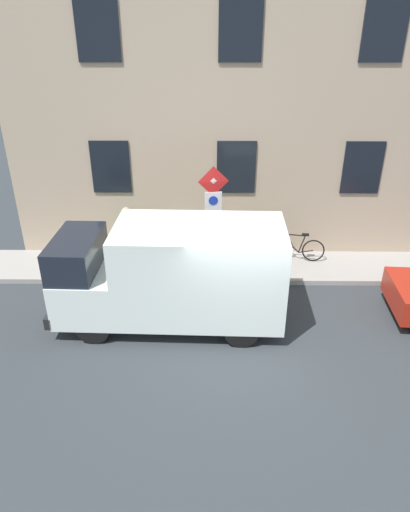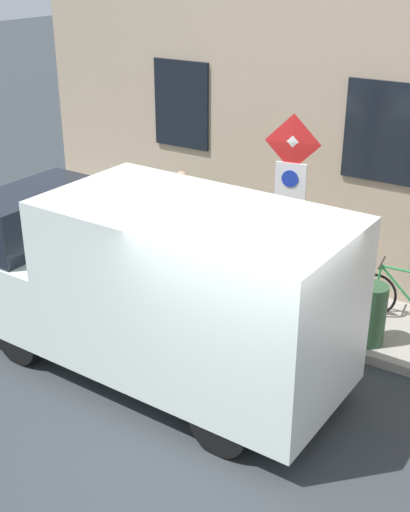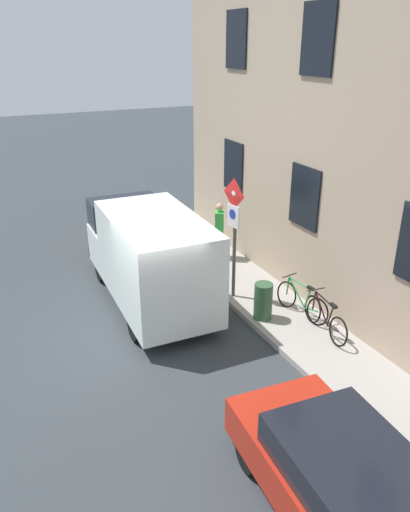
% 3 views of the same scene
% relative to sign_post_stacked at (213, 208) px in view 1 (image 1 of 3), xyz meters
% --- Properties ---
extents(ground_plane, '(80.00, 80.00, 0.00)m').
position_rel_sign_post_stacked_xyz_m(ground_plane, '(-2.76, -0.66, -2.19)').
color(ground_plane, '#31373B').
extents(sidewalk_slab, '(1.81, 14.98, 0.14)m').
position_rel_sign_post_stacked_xyz_m(sidewalk_slab, '(0.69, -0.66, -2.12)').
color(sidewalk_slab, '#9D9790').
rests_on(sidewalk_slab, ground_plane).
extents(building_facade, '(0.75, 12.98, 8.76)m').
position_rel_sign_post_stacked_xyz_m(building_facade, '(1.95, -0.66, 2.19)').
color(building_facade, tan).
rests_on(building_facade, ground_plane).
extents(sign_post_stacked, '(0.18, 0.56, 3.04)m').
position_rel_sign_post_stacked_xyz_m(sign_post_stacked, '(0.00, 0.00, 0.00)').
color(sign_post_stacked, '#474C47').
rests_on(sign_post_stacked, sidewalk_slab).
extents(delivery_van, '(2.15, 5.39, 2.50)m').
position_rel_sign_post_stacked_xyz_m(delivery_van, '(-1.92, 0.91, -0.86)').
color(delivery_van, white).
rests_on(delivery_van, ground_plane).
extents(bicycle_black, '(0.46, 1.71, 0.89)m').
position_rel_sign_post_stacked_xyz_m(bicycle_black, '(1.05, -2.45, -1.68)').
color(bicycle_black, black).
rests_on(bicycle_black, sidewalk_slab).
extents(bicycle_green, '(0.50, 1.71, 0.89)m').
position_rel_sign_post_stacked_xyz_m(bicycle_green, '(1.05, -1.56, -1.68)').
color(bicycle_green, black).
rests_on(bicycle_green, sidewalk_slab).
extents(pedestrian, '(0.42, 0.48, 1.72)m').
position_rel_sign_post_stacked_xyz_m(pedestrian, '(0.88, 2.44, -1.12)').
color(pedestrian, '#262B47').
rests_on(pedestrian, sidewalk_slab).
extents(litter_bin, '(0.44, 0.44, 0.90)m').
position_rel_sign_post_stacked_xyz_m(litter_bin, '(0.14, -1.27, -1.60)').
color(litter_bin, '#2D5133').
rests_on(litter_bin, sidewalk_slab).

